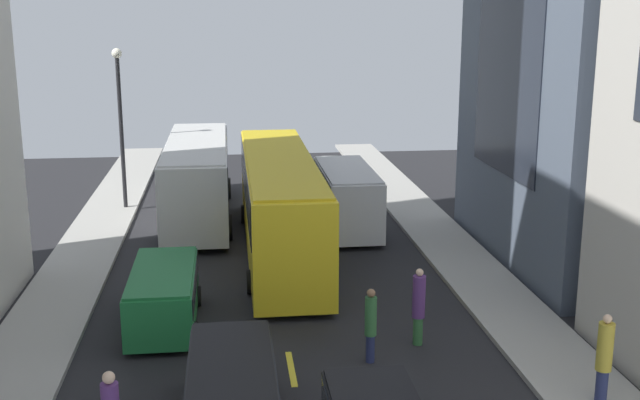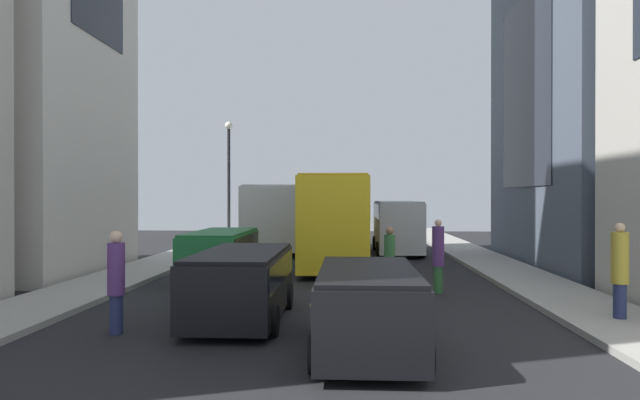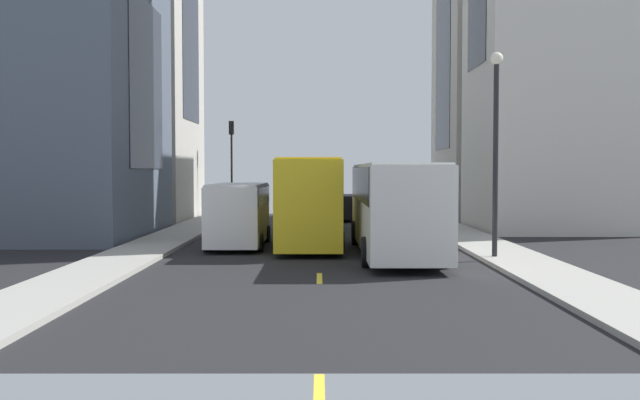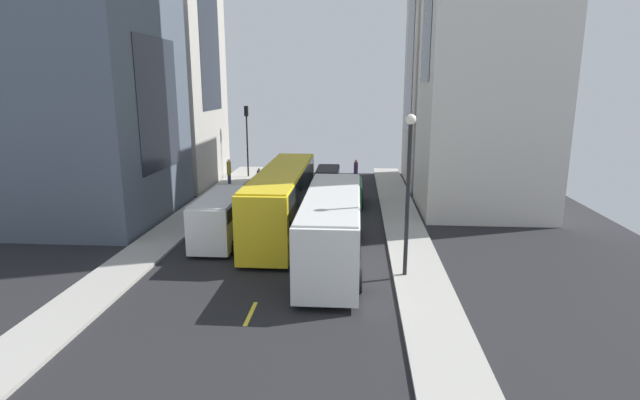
{
  "view_description": "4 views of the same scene",
  "coord_description": "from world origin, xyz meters",
  "px_view_note": "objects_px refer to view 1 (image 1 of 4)",
  "views": [
    {
      "loc": [
        -1.43,
        -28.78,
        8.8
      ],
      "look_at": [
        1.71,
        -2.15,
        2.32
      ],
      "focal_mm": 44.43,
      "sensor_mm": 36.0,
      "label": 1
    },
    {
      "loc": [
        0.93,
        -25.71,
        2.8
      ],
      "look_at": [
        -0.31,
        -1.98,
        2.66
      ],
      "focal_mm": 31.4,
      "sensor_mm": 36.0,
      "label": 2
    },
    {
      "loc": [
        -0.01,
        30.54,
        3.12
      ],
      "look_at": [
        -0.02,
        -1.95,
        1.75
      ],
      "focal_mm": 39.24,
      "sensor_mm": 36.0,
      "label": 3
    },
    {
      "loc": [
        -3.85,
        27.48,
        8.39
      ],
      "look_at": [
        -1.97,
        1.87,
        2.39
      ],
      "focal_mm": 28.08,
      "sensor_mm": 36.0,
      "label": 4
    }
  ],
  "objects_px": {
    "city_bus_white": "(197,172)",
    "pedestrian_crossing_near": "(604,356)",
    "delivery_van_white": "(347,194)",
    "pedestrian_waiting_curb": "(419,305)",
    "car_green_2": "(163,293)",
    "car_black_0": "(232,388)",
    "pedestrian_crossing_mid": "(371,323)",
    "streetcar_yellow": "(279,196)"
  },
  "relations": [
    {
      "from": "city_bus_white",
      "to": "pedestrian_crossing_near",
      "type": "height_order",
      "value": "city_bus_white"
    },
    {
      "from": "delivery_van_white",
      "to": "pedestrian_crossing_near",
      "type": "bearing_deg",
      "value": -77.05
    },
    {
      "from": "pedestrian_crossing_near",
      "to": "pedestrian_waiting_curb",
      "type": "distance_m",
      "value": 5.08
    },
    {
      "from": "car_green_2",
      "to": "pedestrian_crossing_near",
      "type": "bearing_deg",
      "value": -30.6
    },
    {
      "from": "car_black_0",
      "to": "pedestrian_waiting_curb",
      "type": "height_order",
      "value": "pedestrian_waiting_curb"
    },
    {
      "from": "pedestrian_crossing_near",
      "to": "car_black_0",
      "type": "bearing_deg",
      "value": 24.67
    },
    {
      "from": "car_black_0",
      "to": "car_green_2",
      "type": "xyz_separation_m",
      "value": [
        -1.87,
        5.99,
        0.04
      ]
    },
    {
      "from": "delivery_van_white",
      "to": "car_green_2",
      "type": "xyz_separation_m",
      "value": [
        -6.67,
        -9.26,
        -0.54
      ]
    },
    {
      "from": "city_bus_white",
      "to": "car_green_2",
      "type": "xyz_separation_m",
      "value": [
        -0.61,
        -11.95,
        -1.03
      ]
    },
    {
      "from": "pedestrian_crossing_near",
      "to": "pedestrian_crossing_mid",
      "type": "distance_m",
      "value": 5.61
    },
    {
      "from": "car_black_0",
      "to": "streetcar_yellow",
      "type": "bearing_deg",
      "value": 81.51
    },
    {
      "from": "city_bus_white",
      "to": "delivery_van_white",
      "type": "xyz_separation_m",
      "value": [
        6.06,
        -2.69,
        -0.49
      ]
    },
    {
      "from": "car_black_0",
      "to": "pedestrian_crossing_near",
      "type": "relative_size",
      "value": 2.16
    },
    {
      "from": "pedestrian_crossing_near",
      "to": "pedestrian_crossing_mid",
      "type": "bearing_deg",
      "value": -6.6
    },
    {
      "from": "streetcar_yellow",
      "to": "delivery_van_white",
      "type": "relative_size",
      "value": 2.33
    },
    {
      "from": "city_bus_white",
      "to": "pedestrian_crossing_mid",
      "type": "relative_size",
      "value": 5.68
    },
    {
      "from": "car_green_2",
      "to": "car_black_0",
      "type": "bearing_deg",
      "value": -72.66
    },
    {
      "from": "city_bus_white",
      "to": "car_green_2",
      "type": "height_order",
      "value": "city_bus_white"
    },
    {
      "from": "delivery_van_white",
      "to": "car_green_2",
      "type": "height_order",
      "value": "delivery_van_white"
    },
    {
      "from": "city_bus_white",
      "to": "car_black_0",
      "type": "distance_m",
      "value": 18.02
    },
    {
      "from": "streetcar_yellow",
      "to": "pedestrian_crossing_near",
      "type": "distance_m",
      "value": 14.22
    },
    {
      "from": "pedestrian_crossing_near",
      "to": "pedestrian_crossing_mid",
      "type": "height_order",
      "value": "pedestrian_crossing_near"
    },
    {
      "from": "pedestrian_crossing_near",
      "to": "pedestrian_waiting_curb",
      "type": "xyz_separation_m",
      "value": [
        -3.31,
        3.85,
        -0.11
      ]
    },
    {
      "from": "car_black_0",
      "to": "pedestrian_crossing_mid",
      "type": "height_order",
      "value": "pedestrian_crossing_mid"
    },
    {
      "from": "city_bus_white",
      "to": "streetcar_yellow",
      "type": "height_order",
      "value": "streetcar_yellow"
    },
    {
      "from": "pedestrian_waiting_curb",
      "to": "city_bus_white",
      "type": "bearing_deg",
      "value": 112.83
    },
    {
      "from": "car_black_0",
      "to": "pedestrian_crossing_near",
      "type": "bearing_deg",
      "value": -0.2
    },
    {
      "from": "city_bus_white",
      "to": "pedestrian_waiting_curb",
      "type": "xyz_separation_m",
      "value": [
        6.26,
        -14.12,
        -0.87
      ]
    },
    {
      "from": "delivery_van_white",
      "to": "car_green_2",
      "type": "bearing_deg",
      "value": -125.77
    },
    {
      "from": "car_black_0",
      "to": "pedestrian_crossing_near",
      "type": "height_order",
      "value": "pedestrian_crossing_near"
    },
    {
      "from": "city_bus_white",
      "to": "car_black_0",
      "type": "relative_size",
      "value": 2.5
    },
    {
      "from": "car_green_2",
      "to": "pedestrian_waiting_curb",
      "type": "xyz_separation_m",
      "value": [
        6.87,
        -2.17,
        0.16
      ]
    },
    {
      "from": "city_bus_white",
      "to": "car_green_2",
      "type": "bearing_deg",
      "value": -92.91
    },
    {
      "from": "streetcar_yellow",
      "to": "pedestrian_waiting_curb",
      "type": "xyz_separation_m",
      "value": [
        3.11,
        -8.8,
        -0.99
      ]
    },
    {
      "from": "pedestrian_crossing_mid",
      "to": "car_green_2",
      "type": "bearing_deg",
      "value": -46.34
    },
    {
      "from": "city_bus_white",
      "to": "delivery_van_white",
      "type": "height_order",
      "value": "city_bus_white"
    },
    {
      "from": "streetcar_yellow",
      "to": "delivery_van_white",
      "type": "height_order",
      "value": "streetcar_yellow"
    },
    {
      "from": "pedestrian_crossing_mid",
      "to": "pedestrian_waiting_curb",
      "type": "bearing_deg",
      "value": -164.23
    },
    {
      "from": "car_green_2",
      "to": "pedestrian_crossing_mid",
      "type": "xyz_separation_m",
      "value": [
        5.4,
        -3.1,
        0.08
      ]
    },
    {
      "from": "streetcar_yellow",
      "to": "pedestrian_crossing_mid",
      "type": "bearing_deg",
      "value": -80.4
    },
    {
      "from": "city_bus_white",
      "to": "car_black_0",
      "type": "xyz_separation_m",
      "value": [
        1.26,
        -17.94,
        -1.08
      ]
    },
    {
      "from": "car_green_2",
      "to": "city_bus_white",
      "type": "bearing_deg",
      "value": 87.09
    }
  ]
}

